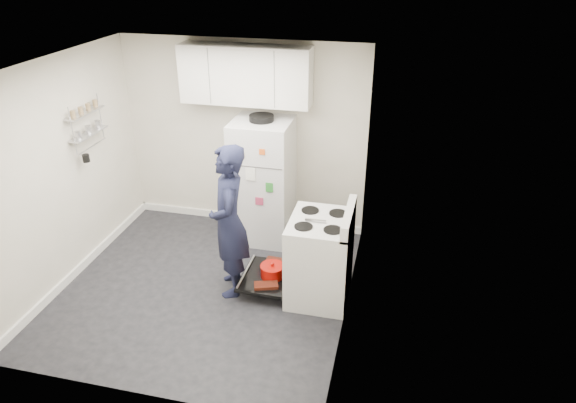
% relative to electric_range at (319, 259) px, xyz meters
% --- Properties ---
extents(room, '(3.21, 3.21, 2.51)m').
position_rel_electric_range_xyz_m(room, '(-1.29, -0.12, 0.74)').
color(room, black).
rests_on(room, ground).
extents(electric_range, '(0.66, 0.76, 1.10)m').
position_rel_electric_range_xyz_m(electric_range, '(0.00, 0.00, 0.00)').
color(electric_range, silver).
rests_on(electric_range, ground).
extents(open_oven_door, '(0.55, 0.70, 0.22)m').
position_rel_electric_range_xyz_m(open_oven_door, '(-0.56, 0.00, -0.29)').
color(open_oven_door, black).
rests_on(open_oven_door, ground).
extents(refrigerator, '(0.72, 0.74, 1.67)m').
position_rel_electric_range_xyz_m(refrigerator, '(-0.93, 1.10, 0.34)').
color(refrigerator, silver).
rests_on(refrigerator, ground).
extents(upper_cabinets, '(1.60, 0.33, 0.70)m').
position_rel_electric_range_xyz_m(upper_cabinets, '(-1.16, 1.28, 1.63)').
color(upper_cabinets, silver).
rests_on(upper_cabinets, room).
extents(wall_shelf_rack, '(0.14, 0.60, 0.61)m').
position_rel_electric_range_xyz_m(wall_shelf_rack, '(-2.78, 0.34, 1.21)').
color(wall_shelf_rack, '#B2B2B7').
rests_on(wall_shelf_rack, room).
extents(person, '(0.60, 0.73, 1.73)m').
position_rel_electric_range_xyz_m(person, '(-0.96, -0.10, 0.40)').
color(person, '#161931').
rests_on(person, ground).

